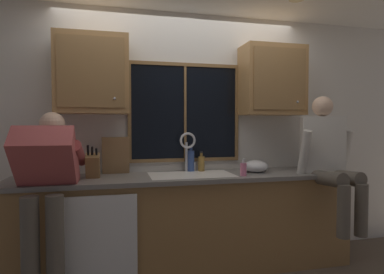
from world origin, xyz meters
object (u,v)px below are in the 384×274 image
bottle_tall_clear (191,160)px  person_sitting_on_counter (328,155)px  person_standing (47,183)px  mixing_bowl (256,166)px  soap_dispenser (243,169)px  cutting_board (116,156)px  bottle_green_glass (201,163)px  knife_block (93,166)px

bottle_tall_clear → person_sitting_on_counter: bearing=-21.1°
person_standing → mixing_bowl: 1.93m
person_sitting_on_counter → soap_dispenser: bearing=173.6°
cutting_board → bottle_green_glass: (0.85, -0.01, -0.10)m
knife_block → mixing_bowl: size_ratio=1.29×
knife_block → mixing_bowl: 1.58m
bottle_tall_clear → cutting_board: bearing=-179.9°
soap_dispenser → bottle_tall_clear: size_ratio=0.60×
person_standing → bottle_green_glass: size_ratio=7.51×
person_sitting_on_counter → bottle_green_glass: person_sitting_on_counter is taller
person_standing → mixing_bowl: size_ratio=6.05×
cutting_board → mixing_bowl: cutting_board is taller
knife_block → bottle_green_glass: size_ratio=1.60×
bottle_green_glass → mixing_bowl: bearing=-18.7°
knife_block → person_standing: bearing=-137.2°
knife_block → bottle_tall_clear: (0.95, 0.20, 0.01)m
person_standing → soap_dispenser: 1.69m
cutting_board → person_standing: bearing=-136.5°
person_sitting_on_counter → bottle_tall_clear: person_sitting_on_counter is taller
knife_block → mixing_bowl: knife_block is taller
knife_block → bottle_tall_clear: knife_block is taller
person_standing → bottle_green_glass: 1.47m
person_sitting_on_counter → bottle_tall_clear: bearing=158.9°
bottle_green_glass → soap_dispenser: bearing=-50.4°
person_sitting_on_counter → knife_block: person_sitting_on_counter is taller
knife_block → soap_dispenser: bearing=-7.9°
knife_block → bottle_tall_clear: size_ratio=1.15×
person_standing → bottle_green_glass: bearing=19.4°
person_standing → bottle_tall_clear: person_standing is taller
soap_dispenser → bottle_tall_clear: (-0.41, 0.39, 0.05)m
person_standing → mixing_bowl: person_standing is taller
person_sitting_on_counter → bottle_green_glass: (-1.15, 0.47, -0.10)m
person_standing → soap_dispenser: bearing=3.8°
person_standing → cutting_board: size_ratio=4.11×
person_standing → cutting_board: person_standing is taller
person_standing → mixing_bowl: (1.91, 0.31, 0.03)m
mixing_bowl → knife_block: bearing=-179.7°
knife_block → bottle_tall_clear: 0.97m
mixing_bowl → soap_dispenser: bearing=-137.7°
knife_block → soap_dispenser: size_ratio=1.93×
mixing_bowl → bottle_tall_clear: bottle_tall_clear is taller
mixing_bowl → soap_dispenser: soap_dispenser is taller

